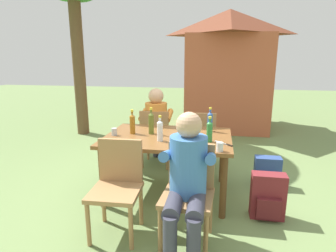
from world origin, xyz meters
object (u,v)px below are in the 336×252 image
chair_far_left (156,135)px  person_in_plaid_shirt (157,123)px  chair_near_left (118,182)px  bottle_olive (151,123)px  chair_far_right (200,137)px  cup_steel (114,132)px  bottle_clear (160,130)px  brick_kiosk (228,67)px  dining_table (168,143)px  bottle_green (209,131)px  bottle_amber (132,123)px  backpack_by_far_side (268,197)px  bottle_blue (210,121)px  table_knife (225,144)px  cup_glass (220,147)px  person_in_white_shirt (187,175)px  chair_near_right (189,188)px  backpack_by_near_side (267,172)px

chair_far_left → person_in_plaid_shirt: bearing=90.1°
chair_near_left → bottle_olive: size_ratio=2.73×
chair_far_right → cup_steel: bearing=-136.8°
bottle_clear → chair_near_left: bearing=-114.4°
chair_near_left → chair_far_left: bearing=89.9°
chair_near_left → person_in_plaid_shirt: bearing=89.9°
brick_kiosk → person_in_plaid_shirt: bearing=-111.8°
chair_far_left → person_in_plaid_shirt: size_ratio=0.74×
dining_table → bottle_green: bottle_green is taller
bottle_amber → backpack_by_far_side: 1.70m
bottle_blue → brick_kiosk: brick_kiosk is taller
cup_steel → brick_kiosk: bearing=69.6°
chair_far_left → table_knife: (0.97, -1.03, 0.24)m
bottle_green → bottle_blue: 0.45m
cup_steel → table_knife: bearing=-6.0°
cup_glass → person_in_white_shirt: bearing=-119.1°
chair_near_right → bottle_olive: (-0.55, 0.88, 0.37)m
backpack_by_near_side → backpack_by_far_side: (-0.12, -0.78, 0.04)m
table_knife → person_in_white_shirt: bearing=-114.0°
bottle_olive → backpack_by_far_side: bottle_olive is taller
chair_far_left → table_knife: 1.44m
bottle_clear → cup_steel: size_ratio=3.31×
bottle_blue → chair_near_left: bearing=-125.5°
person_in_plaid_shirt → dining_table: bearing=-70.6°
cup_glass → table_knife: bearing=77.1°
chair_near_left → table_knife: size_ratio=4.63×
chair_near_right → person_in_plaid_shirt: 1.88m
chair_near_left → cup_steel: (-0.30, 0.74, 0.28)m
bottle_blue → chair_far_left: bearing=147.0°
bottle_blue → backpack_by_near_side: bottle_blue is taller
chair_near_left → person_in_plaid_shirt: size_ratio=0.74×
brick_kiosk → bottle_amber: bearing=-108.3°
chair_near_left → cup_glass: (0.92, 0.37, 0.28)m
bottle_green → backpack_by_far_side: 0.90m
bottle_green → bottle_blue: bearing=91.2°
bottle_green → bottle_olive: bottle_olive is taller
chair_near_right → brick_kiosk: (0.42, 4.44, 0.90)m
person_in_white_shirt → bottle_green: (0.15, 0.78, 0.19)m
bottle_blue → dining_table: bearing=-147.1°
person_in_white_shirt → bottle_olive: bearing=118.6°
person_in_plaid_shirt → backpack_by_far_side: size_ratio=2.47×
dining_table → chair_near_right: bearing=-68.0°
dining_table → table_knife: 0.69m
bottle_clear → backpack_by_near_side: bottle_clear is taller
chair_near_left → chair_far_right: 1.77m
table_knife → backpack_by_far_side: table_knife is taller
chair_far_right → bottle_clear: (-0.38, -1.03, 0.36)m
bottle_green → bottle_amber: bearing=168.8°
bottle_green → table_knife: (0.17, -0.06, -0.12)m
person_in_white_shirt → backpack_by_near_side: (0.89, 1.35, -0.47)m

